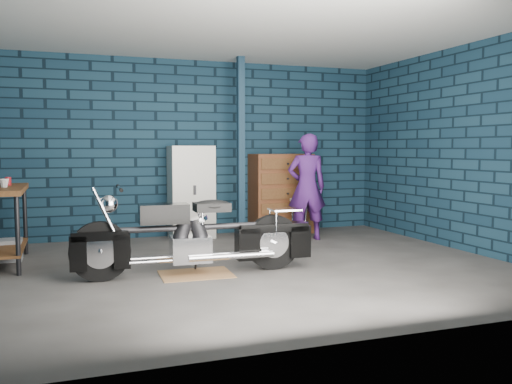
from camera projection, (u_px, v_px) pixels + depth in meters
ground at (248, 267)px, 6.16m from camera, size 6.00×6.00×0.00m
room_walls at (233, 102)px, 6.53m from camera, size 6.02×5.01×2.71m
support_post at (241, 148)px, 8.07m from camera, size 0.10×0.10×2.70m
drip_mat at (196, 274)px, 5.81m from camera, size 0.78×0.60×0.01m
motorcycle at (196, 230)px, 5.77m from camera, size 2.21×0.68×0.97m
person at (307, 187)px, 7.99m from camera, size 0.64×0.48×1.56m
storage_bin at (3, 250)px, 6.49m from camera, size 0.42×0.30×0.26m
locker at (191, 192)px, 8.15m from camera, size 0.65×0.46×1.39m
tool_chest at (281, 194)px, 8.64m from camera, size 0.95×0.53×1.26m
shop_stool at (300, 218)px, 8.29m from camera, size 0.42×0.42×0.59m
cup_b at (4, 183)px, 6.11m from camera, size 0.12×0.12×0.10m
mug_red at (8, 181)px, 6.45m from camera, size 0.09×0.09×0.10m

